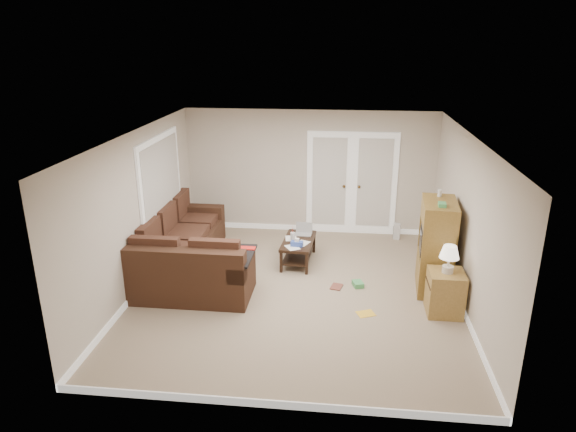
# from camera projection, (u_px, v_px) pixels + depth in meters

# --- Properties ---
(floor) EXTENTS (5.50, 5.50, 0.00)m
(floor) POSITION_uv_depth(u_px,v_px,m) (297.00, 291.00, 8.17)
(floor) COLOR gray
(floor) RESTS_ON ground
(ceiling) EXTENTS (5.00, 5.50, 0.02)m
(ceiling) POSITION_uv_depth(u_px,v_px,m) (298.00, 135.00, 7.35)
(ceiling) COLOR white
(ceiling) RESTS_ON wall_back
(wall_left) EXTENTS (0.02, 5.50, 2.50)m
(wall_left) POSITION_uv_depth(u_px,v_px,m) (138.00, 212.00, 8.02)
(wall_left) COLOR beige
(wall_left) RESTS_ON floor
(wall_right) EXTENTS (0.02, 5.50, 2.50)m
(wall_right) POSITION_uv_depth(u_px,v_px,m) (467.00, 223.00, 7.51)
(wall_right) COLOR beige
(wall_right) RESTS_ON floor
(wall_back) EXTENTS (5.00, 0.02, 2.50)m
(wall_back) POSITION_uv_depth(u_px,v_px,m) (310.00, 172.00, 10.34)
(wall_back) COLOR beige
(wall_back) RESTS_ON floor
(wall_front) EXTENTS (5.00, 0.02, 2.50)m
(wall_front) POSITION_uv_depth(u_px,v_px,m) (272.00, 307.00, 5.18)
(wall_front) COLOR beige
(wall_front) RESTS_ON floor
(baseboards) EXTENTS (5.00, 5.50, 0.10)m
(baseboards) POSITION_uv_depth(u_px,v_px,m) (297.00, 288.00, 8.16)
(baseboards) COLOR white
(baseboards) RESTS_ON floor
(french_doors) EXTENTS (1.80, 0.05, 2.13)m
(french_doors) POSITION_uv_depth(u_px,v_px,m) (352.00, 184.00, 10.29)
(french_doors) COLOR white
(french_doors) RESTS_ON floor
(window_left) EXTENTS (0.05, 1.92, 1.42)m
(window_left) POSITION_uv_depth(u_px,v_px,m) (161.00, 177.00, 8.85)
(window_left) COLOR white
(window_left) RESTS_ON wall_left
(sectional_sofa) EXTENTS (1.99, 2.97, 0.92)m
(sectional_sofa) POSITION_uv_depth(u_px,v_px,m) (185.00, 255.00, 8.63)
(sectional_sofa) COLOR #3B2316
(sectional_sofa) RESTS_ON floor
(coffee_table) EXTENTS (0.59, 1.07, 0.71)m
(coffee_table) POSITION_uv_depth(u_px,v_px,m) (299.00, 250.00, 9.18)
(coffee_table) COLOR black
(coffee_table) RESTS_ON floor
(tv_armoire) EXTENTS (0.58, 0.96, 1.57)m
(tv_armoire) POSITION_uv_depth(u_px,v_px,m) (436.00, 246.00, 8.03)
(tv_armoire) COLOR olive
(tv_armoire) RESTS_ON floor
(side_cabinet) EXTENTS (0.50, 0.50, 1.06)m
(side_cabinet) POSITION_uv_depth(u_px,v_px,m) (445.00, 289.00, 7.41)
(side_cabinet) COLOR olive
(side_cabinet) RESTS_ON floor
(space_heater) EXTENTS (0.15, 0.13, 0.32)m
(space_heater) POSITION_uv_depth(u_px,v_px,m) (397.00, 231.00, 10.24)
(space_heater) COLOR silver
(space_heater) RESTS_ON floor
(floor_magazine) EXTENTS (0.31, 0.28, 0.01)m
(floor_magazine) POSITION_uv_depth(u_px,v_px,m) (366.00, 314.00, 7.50)
(floor_magazine) COLOR gold
(floor_magazine) RESTS_ON floor
(floor_greenbox) EXTENTS (0.20, 0.24, 0.08)m
(floor_greenbox) POSITION_uv_depth(u_px,v_px,m) (358.00, 284.00, 8.32)
(floor_greenbox) COLOR #469A55
(floor_greenbox) RESTS_ON floor
(floor_book) EXTENTS (0.22, 0.27, 0.02)m
(floor_book) POSITION_uv_depth(u_px,v_px,m) (331.00, 286.00, 8.33)
(floor_book) COLOR brown
(floor_book) RESTS_ON floor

